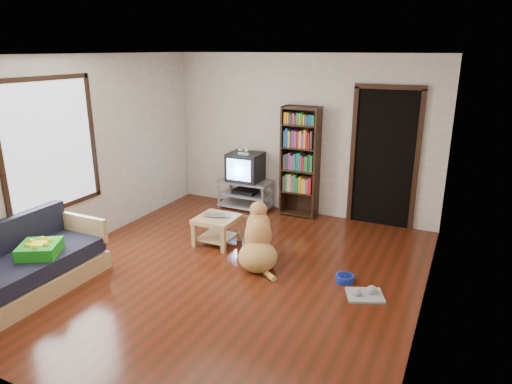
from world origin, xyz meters
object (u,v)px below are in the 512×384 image
at_px(green_cushion, 40,249).
at_px(crt_tv, 246,166).
at_px(tv_stand, 245,193).
at_px(dog, 258,242).
at_px(bookshelf, 300,156).
at_px(laptop, 216,217).
at_px(sofa, 25,270).
at_px(dog_bowl, 345,278).
at_px(coffee_table, 217,225).
at_px(grey_rag, 365,295).

height_order(green_cushion, crt_tv, crt_tv).
distance_m(tv_stand, dog, 2.16).
relative_size(green_cushion, bookshelf, 0.23).
xyz_separation_m(tv_stand, crt_tv, (0.00, 0.02, 0.47)).
bearing_deg(bookshelf, tv_stand, -174.37).
xyz_separation_m(laptop, sofa, (-1.29, -2.07, -0.15)).
bearing_deg(dog_bowl, laptop, 171.76).
bearing_deg(laptop, coffee_table, 70.90).
xyz_separation_m(green_cushion, sofa, (-0.12, -0.14, -0.23)).
bearing_deg(dog, crt_tv, 120.80).
distance_m(grey_rag, sofa, 3.86).
distance_m(green_cushion, crt_tv, 3.63).
height_order(dog_bowl, grey_rag, dog_bowl).
relative_size(laptop, coffee_table, 0.66).
relative_size(grey_rag, bookshelf, 0.22).
distance_m(dog_bowl, sofa, 3.70).
relative_size(laptop, crt_tv, 0.62).
bearing_deg(bookshelf, dog_bowl, -55.98).
bearing_deg(crt_tv, dog_bowl, -39.56).
xyz_separation_m(bookshelf, sofa, (-1.92, -3.72, -0.74)).
bearing_deg(sofa, grey_rag, 23.56).
distance_m(green_cushion, dog, 2.57).
xyz_separation_m(laptop, dog_bowl, (1.94, -0.28, -0.37)).
distance_m(crt_tv, dog, 2.22).
relative_size(dog_bowl, grey_rag, 0.55).
height_order(sofa, dog, sofa).
bearing_deg(bookshelf, laptop, -110.84).
relative_size(tv_stand, sofa, 0.50).
height_order(tv_stand, dog, dog).
height_order(green_cushion, laptop, green_cushion).
height_order(sofa, coffee_table, sofa).
bearing_deg(bookshelf, coffee_table, -111.19).
xyz_separation_m(laptop, dog, (0.79, -0.29, -0.12)).
height_order(laptop, grey_rag, laptop).
height_order(crt_tv, coffee_table, crt_tv).
bearing_deg(dog, sofa, -139.51).
height_order(crt_tv, sofa, crt_tv).
xyz_separation_m(grey_rag, sofa, (-3.53, -1.54, 0.25)).
bearing_deg(laptop, sofa, -141.11).
bearing_deg(green_cushion, coffee_table, 28.65).
bearing_deg(coffee_table, tv_stand, 101.80).
height_order(laptop, dog_bowl, laptop).
bearing_deg(dog, coffee_table, 158.30).
bearing_deg(sofa, crt_tv, 75.07).
distance_m(green_cushion, sofa, 0.29).
xyz_separation_m(dog_bowl, dog, (-1.14, -0.01, 0.25)).
bearing_deg(grey_rag, coffee_table, 165.94).
bearing_deg(green_cushion, bookshelf, 32.80).
height_order(bookshelf, sofa, bookshelf).
relative_size(dog_bowl, coffee_table, 0.40).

